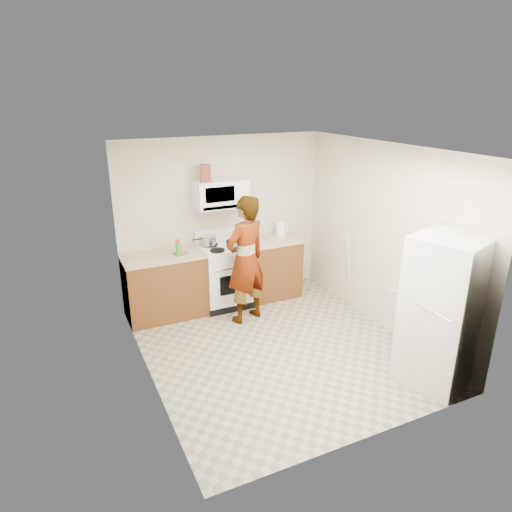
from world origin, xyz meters
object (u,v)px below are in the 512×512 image
kettle (281,229)px  fridge (442,312)px  person (246,260)px  gas_range (226,274)px  saucepan (208,240)px  microwave (221,194)px

kettle → fridge: bearing=-101.2°
kettle → person: bearing=-161.1°
person → fridge: (1.34, -2.23, -0.06)m
gas_range → kettle: size_ratio=5.96×
gas_range → saucepan: 0.59m
fridge → saucepan: bearing=100.3°
fridge → microwave: bearing=97.0°
person → kettle: (0.93, 0.72, 0.12)m
gas_range → kettle: (1.00, 0.13, 0.54)m
fridge → gas_range: bearing=98.0°
fridge → person: bearing=102.5°
microwave → person: microwave is taller
fridge → saucepan: fridge is taller
gas_range → saucepan: (-0.21, 0.13, 0.53)m
fridge → saucepan: size_ratio=7.72×
fridge → saucepan: (-1.62, 2.96, 0.16)m
gas_range → person: 0.73m
gas_range → fridge: (1.40, -2.83, 0.36)m
saucepan → kettle: bearing=-0.2°
saucepan → person: bearing=-68.9°
person → saucepan: (-0.28, 0.73, 0.11)m
kettle → saucepan: (-1.21, 0.00, -0.02)m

